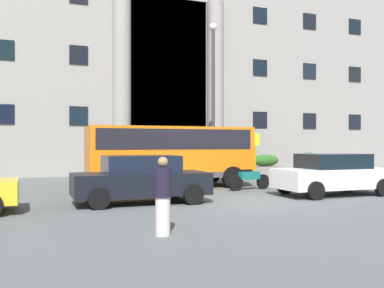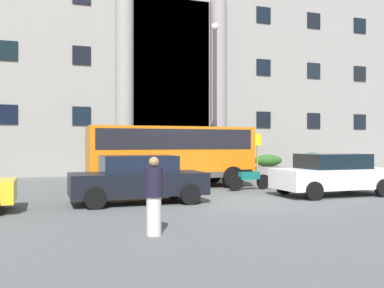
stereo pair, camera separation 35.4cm
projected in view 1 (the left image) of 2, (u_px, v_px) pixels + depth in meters
name	position (u px, v px, depth m)	size (l,w,h in m)	color
ground_plane	(245.00, 205.00, 13.37)	(80.00, 64.00, 0.12)	#515656
office_building_facade	(130.00, 58.00, 29.78)	(38.92, 9.78, 15.72)	gray
orange_minibus	(169.00, 151.00, 18.26)	(6.94, 2.84, 2.57)	orange
bus_stop_sign	(255.00, 151.00, 22.00)	(0.44, 0.08, 2.38)	#9C9A18
hedge_planter_far_west	(265.00, 165.00, 25.90)	(1.91, 0.97, 1.21)	gray
hedge_planter_entrance_right	(209.00, 164.00, 24.47)	(1.49, 0.73, 1.48)	#656A5A
hedge_planter_west	(309.00, 163.00, 26.73)	(1.84, 0.71, 1.32)	gray
parked_estate_mid	(333.00, 174.00, 15.33)	(4.17, 2.03, 1.49)	white
parked_hatchback_near	(141.00, 179.00, 13.25)	(4.17, 2.00, 1.48)	black
motorcycle_near_kerb	(249.00, 179.00, 17.08)	(1.99, 0.62, 0.89)	black
pedestrian_woman_with_bag	(163.00, 196.00, 8.56)	(0.36, 0.36, 1.58)	beige
lamppost_plaza_centre	(213.00, 89.00, 21.97)	(0.40, 0.40, 8.09)	#3D3439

